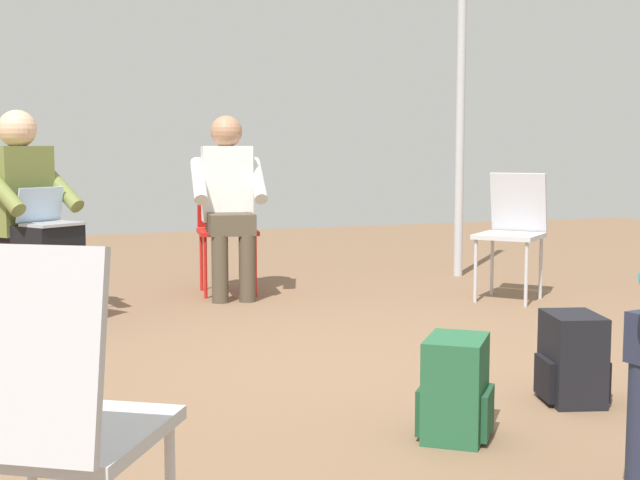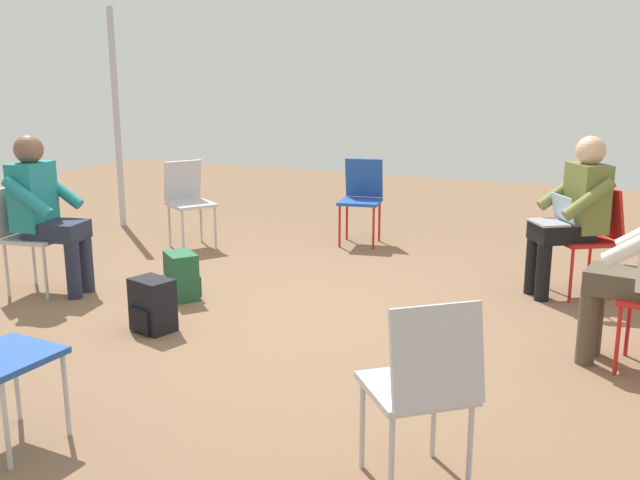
{
  "view_description": "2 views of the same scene",
  "coord_description": "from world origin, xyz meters",
  "px_view_note": "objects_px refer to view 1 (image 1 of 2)",
  "views": [
    {
      "loc": [
        -1.47,
        -3.63,
        1.03
      ],
      "look_at": [
        -0.11,
        0.16,
        0.6
      ],
      "focal_mm": 50.0,
      "sensor_mm": 36.0,
      "label": 1
    },
    {
      "loc": [
        4.33,
        2.26,
        1.71
      ],
      "look_at": [
        -0.06,
        0.23,
        0.56
      ],
      "focal_mm": 40.0,
      "sensor_mm": 36.0,
      "label": 2
    }
  ],
  "objects_px": {
    "chair_southwest": "(42,416)",
    "person_in_white": "(228,195)",
    "chair_northwest": "(13,236)",
    "backpack_by_empty_chair": "(572,363)",
    "backpack_near_laptop_user": "(456,394)",
    "chair_northeast": "(513,226)",
    "chair_north": "(226,222)",
    "person_with_laptop": "(30,205)"
  },
  "relations": [
    {
      "from": "chair_northeast",
      "to": "person_with_laptop",
      "type": "height_order",
      "value": "person_with_laptop"
    },
    {
      "from": "chair_southwest",
      "to": "backpack_by_empty_chair",
      "type": "relative_size",
      "value": 2.36
    },
    {
      "from": "chair_northeast",
      "to": "backpack_by_empty_chair",
      "type": "distance_m",
      "value": 2.47
    },
    {
      "from": "chair_north",
      "to": "chair_southwest",
      "type": "xyz_separation_m",
      "value": [
        -1.43,
        -4.29,
        0.0
      ]
    },
    {
      "from": "backpack_by_empty_chair",
      "to": "backpack_near_laptop_user",
      "type": "bearing_deg",
      "value": -160.34
    },
    {
      "from": "chair_southwest",
      "to": "person_in_white",
      "type": "distance_m",
      "value": 4.36
    },
    {
      "from": "chair_southwest",
      "to": "person_in_white",
      "type": "relative_size",
      "value": 0.69
    },
    {
      "from": "chair_northeast",
      "to": "backpack_by_empty_chair",
      "type": "bearing_deg",
      "value": 112.8
    },
    {
      "from": "backpack_near_laptop_user",
      "to": "backpack_by_empty_chair",
      "type": "distance_m",
      "value": 0.7
    },
    {
      "from": "chair_north",
      "to": "chair_northeast",
      "type": "distance_m",
      "value": 1.98
    },
    {
      "from": "chair_northwest",
      "to": "chair_southwest",
      "type": "bearing_deg",
      "value": 55.86
    },
    {
      "from": "chair_northwest",
      "to": "person_with_laptop",
      "type": "xyz_separation_m",
      "value": [
        0.1,
        -0.14,
        0.2
      ]
    },
    {
      "from": "chair_southwest",
      "to": "backpack_near_laptop_user",
      "type": "height_order",
      "value": "chair_southwest"
    },
    {
      "from": "person_with_laptop",
      "to": "backpack_by_empty_chair",
      "type": "height_order",
      "value": "person_with_laptop"
    },
    {
      "from": "chair_southwest",
      "to": "backpack_near_laptop_user",
      "type": "relative_size",
      "value": 2.36
    },
    {
      "from": "person_in_white",
      "to": "chair_northwest",
      "type": "bearing_deg",
      "value": 22.64
    },
    {
      "from": "chair_northeast",
      "to": "person_in_white",
      "type": "bearing_deg",
      "value": 25.32
    },
    {
      "from": "chair_north",
      "to": "chair_southwest",
      "type": "bearing_deg",
      "value": 79.26
    },
    {
      "from": "chair_northeast",
      "to": "chair_southwest",
      "type": "bearing_deg",
      "value": 95.69
    },
    {
      "from": "person_with_laptop",
      "to": "chair_north",
      "type": "bearing_deg",
      "value": 173.01
    },
    {
      "from": "chair_southwest",
      "to": "person_in_white",
      "type": "bearing_deg",
      "value": 103.06
    },
    {
      "from": "person_in_white",
      "to": "backpack_near_laptop_user",
      "type": "xyz_separation_m",
      "value": [
        0.02,
        -3.21,
        -0.54
      ]
    },
    {
      "from": "chair_northwest",
      "to": "chair_southwest",
      "type": "height_order",
      "value": "same"
    },
    {
      "from": "backpack_near_laptop_user",
      "to": "backpack_by_empty_chair",
      "type": "xyz_separation_m",
      "value": [
        0.65,
        0.23,
        0.0
      ]
    },
    {
      "from": "backpack_near_laptop_user",
      "to": "backpack_by_empty_chair",
      "type": "bearing_deg",
      "value": 19.66
    },
    {
      "from": "chair_southwest",
      "to": "person_with_laptop",
      "type": "relative_size",
      "value": 0.69
    },
    {
      "from": "chair_northwest",
      "to": "backpack_near_laptop_user",
      "type": "distance_m",
      "value": 3.19
    },
    {
      "from": "chair_north",
      "to": "backpack_near_laptop_user",
      "type": "height_order",
      "value": "chair_north"
    },
    {
      "from": "chair_southwest",
      "to": "backpack_near_laptop_user",
      "type": "xyz_separation_m",
      "value": [
        1.43,
        0.92,
        -0.34
      ]
    },
    {
      "from": "chair_northwest",
      "to": "person_in_white",
      "type": "distance_m",
      "value": 1.47
    },
    {
      "from": "chair_southwest",
      "to": "person_with_laptop",
      "type": "height_order",
      "value": "person_with_laptop"
    },
    {
      "from": "backpack_near_laptop_user",
      "to": "chair_southwest",
      "type": "bearing_deg",
      "value": -147.17
    },
    {
      "from": "chair_northeast",
      "to": "backpack_by_empty_chair",
      "type": "xyz_separation_m",
      "value": [
        -1.08,
        -2.2,
        -0.34
      ]
    },
    {
      "from": "person_with_laptop",
      "to": "person_in_white",
      "type": "bearing_deg",
      "value": 167.43
    },
    {
      "from": "backpack_near_laptop_user",
      "to": "person_with_laptop",
      "type": "bearing_deg",
      "value": 116.34
    },
    {
      "from": "chair_north",
      "to": "person_with_laptop",
      "type": "bearing_deg",
      "value": 34.78
    },
    {
      "from": "chair_north",
      "to": "backpack_by_empty_chair",
      "type": "bearing_deg",
      "value": 109.45
    },
    {
      "from": "person_with_laptop",
      "to": "person_in_white",
      "type": "distance_m",
      "value": 1.41
    },
    {
      "from": "chair_north",
      "to": "person_in_white",
      "type": "xyz_separation_m",
      "value": [
        -0.02,
        -0.17,
        0.2
      ]
    },
    {
      "from": "chair_north",
      "to": "person_in_white",
      "type": "relative_size",
      "value": 0.69
    },
    {
      "from": "chair_northwest",
      "to": "backpack_near_laptop_user",
      "type": "relative_size",
      "value": 2.36
    },
    {
      "from": "chair_northeast",
      "to": "person_in_white",
      "type": "distance_m",
      "value": 1.94
    }
  ]
}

